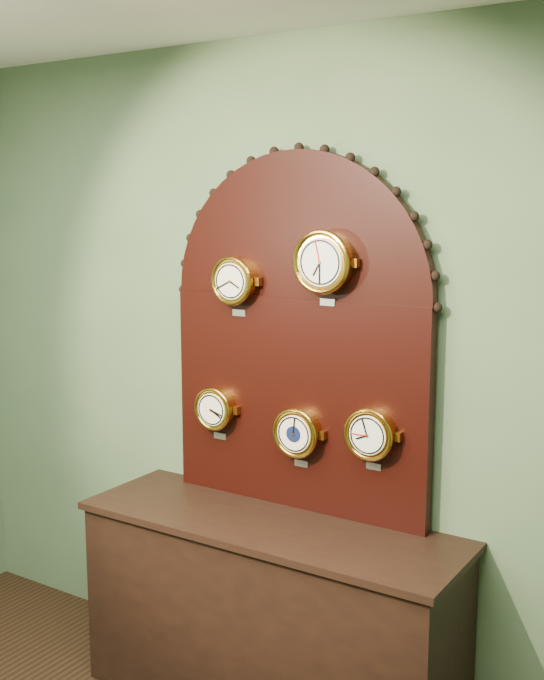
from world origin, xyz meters
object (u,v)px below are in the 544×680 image
Objects in this scene: roman_clock at (235,281)px; barometer at (298,432)px; tide_clock at (371,434)px; shop_counter at (269,619)px; display_board at (298,322)px; arabic_clock at (324,262)px; hygrometer at (216,408)px.

roman_clock reaches higher than barometer.
shop_counter is at bearing -157.75° from tide_clock.
shop_counter is at bearing -90.00° from display_board.
arabic_clock is at bearing -23.15° from display_board.
tide_clock reaches higher than shop_counter.
hygrometer is 0.76m from tide_clock.
display_board is at bearing 156.85° from arabic_clock.
tide_clock is (0.22, 0.00, -0.67)m from arabic_clock.
hygrometer is 0.94× the size of tide_clock.
shop_counter is 5.25× the size of arabic_clock.
hygrometer is at bearing 179.96° from tide_clock.
shop_counter is 1.50m from arabic_clock.
arabic_clock is 1.16× the size of barometer.
hygrometer is at bearing 179.83° from arabic_clock.
barometer is (0.04, 0.15, 0.78)m from shop_counter.
arabic_clock is at bearing -0.16° from roman_clock.
tide_clock is (0.38, 0.15, 0.82)m from shop_counter.
display_board is at bearing 170.01° from tide_clock.
arabic_clock is 0.86m from hygrometer.
roman_clock reaches higher than shop_counter.
roman_clock is 0.98× the size of barometer.
roman_clock is at bearing -0.20° from hygrometer.
hygrometer is (-0.38, -0.07, -0.41)m from display_board.
tide_clock is at bearing 0.03° from barometer.
tide_clock reaches higher than hygrometer.
display_board is 0.56m from tide_clock.
arabic_clock reaches higher than hygrometer.
hygrometer is at bearing 158.07° from shop_counter.
shop_counter is 0.92m from hygrometer.
barometer is 1.00× the size of tide_clock.
roman_clock is at bearing 179.95° from barometer.
tide_clock is at bearing -0.01° from roman_clock.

